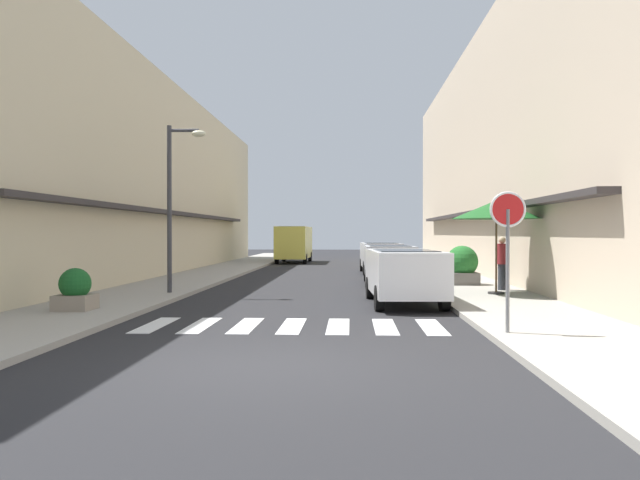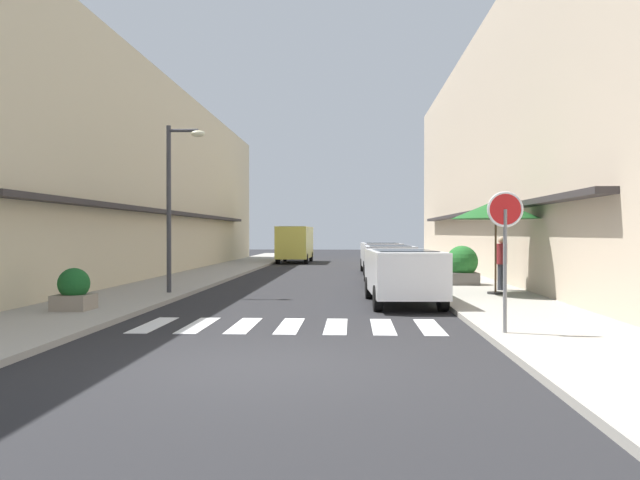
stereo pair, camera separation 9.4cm
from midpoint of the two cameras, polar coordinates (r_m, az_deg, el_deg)
The scene contains 16 objects.
ground_plane at distance 26.03m, azimuth 0.31°, elevation -3.60°, with size 94.32×94.32×0.00m, color #232326.
sidewalk_left at distance 26.78m, azimuth -10.93°, elevation -3.36°, with size 3.06×60.02×0.12m, color #9E998E.
sidewalk_right at distance 26.30m, azimuth 11.75°, elevation -3.44°, with size 3.06×60.02×0.12m, color #9E998E.
building_row_left at distance 29.14m, azimuth -18.14°, elevation 5.42°, with size 5.50×40.58×8.74m.
building_row_right at distance 28.45m, azimuth 19.54°, elevation 7.64°, with size 5.50×40.58×10.82m.
crosswalk at distance 12.76m, azimuth -2.60°, elevation -7.97°, with size 6.15×2.20×0.01m.
parked_car_near at distance 16.63m, azimuth 7.86°, elevation -2.80°, with size 1.97×4.50×1.47m.
parked_car_mid at distance 23.16m, azimuth 6.50°, elevation -1.84°, with size 1.83×4.36×1.47m.
parked_car_far at distance 29.67m, azimuth 5.74°, elevation -1.30°, with size 1.92×4.37×1.47m.
delivery_van at distance 40.27m, azimuth -2.26°, elevation -0.11°, with size 2.08×5.43×2.37m.
round_street_sign at distance 11.56m, azimuth 17.01°, elevation 1.38°, with size 0.65×0.07×2.55m.
street_lamp at distance 19.17m, azimuth -13.14°, elevation 4.55°, with size 1.19×0.28×5.06m.
cafe_umbrella at distance 18.90m, azimuth 16.12°, elevation 2.70°, with size 2.61×2.61×2.77m.
planter_corner at distance 15.54m, azimuth -21.69°, elevation -4.38°, with size 0.82×0.82×0.98m.
planter_midblock at distance 22.19m, azimuth 13.14°, elevation -2.34°, with size 1.11×1.11×1.36m.
pedestrian_walking_near at distance 20.28m, azimuth 16.62°, elevation -1.96°, with size 0.34×0.34×1.69m.
Camera 2 is at (1.29, -8.78, 1.91)m, focal length 34.52 mm.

